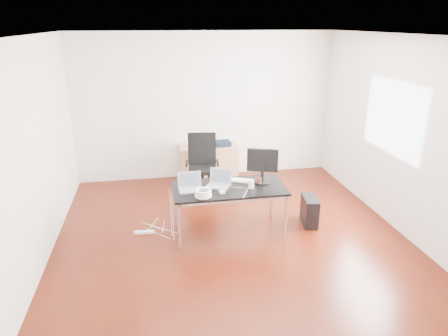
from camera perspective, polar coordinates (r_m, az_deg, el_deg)
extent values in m
plane|color=#3D1007|center=(5.96, 0.96, -9.51)|extent=(5.00, 5.00, 0.00)
plane|color=silver|center=(5.18, 1.15, 18.49)|extent=(5.00, 5.00, 0.00)
plane|color=silver|center=(7.80, -2.61, 8.70)|extent=(5.00, 0.00, 5.00)
plane|color=silver|center=(3.18, 10.07, -9.47)|extent=(5.00, 0.00, 5.00)
plane|color=silver|center=(5.51, -25.39, 1.80)|extent=(0.00, 5.00, 5.00)
plane|color=silver|center=(6.37, 23.74, 4.36)|extent=(0.00, 5.00, 5.00)
plane|color=white|center=(6.48, 22.92, 6.55)|extent=(0.00, 1.50, 1.50)
cube|color=black|center=(5.71, 0.71, -2.87)|extent=(1.60, 0.80, 0.03)
cube|color=silver|center=(5.48, -6.41, -8.35)|extent=(0.04, 0.04, 0.70)
cube|color=silver|center=(6.10, -6.91, -5.23)|extent=(0.04, 0.04, 0.70)
cube|color=silver|center=(5.75, 8.78, -7.01)|extent=(0.04, 0.04, 0.70)
cube|color=silver|center=(6.34, 6.76, -4.19)|extent=(0.04, 0.04, 0.70)
cylinder|color=black|center=(7.15, -3.08, -2.18)|extent=(0.06, 0.06, 0.47)
cube|color=black|center=(7.05, -3.12, -0.19)|extent=(0.54, 0.52, 0.06)
cube|color=black|center=(7.16, -3.16, 2.71)|extent=(0.47, 0.16, 0.55)
cube|color=#AE7957|center=(7.79, -4.47, 0.62)|extent=(0.50, 0.50, 0.70)
cube|color=#AE7957|center=(7.87, -0.05, 0.89)|extent=(0.50, 0.50, 0.70)
cube|color=black|center=(6.31, 12.11, -5.97)|extent=(0.27, 0.48, 0.44)
cylinder|color=black|center=(7.71, -4.46, -1.26)|extent=(0.30, 0.30, 0.28)
cube|color=white|center=(6.11, -11.31, -8.98)|extent=(0.30, 0.09, 0.04)
cube|color=silver|center=(5.60, -4.76, -3.20)|extent=(0.34, 0.24, 0.01)
cube|color=silver|center=(5.66, -4.95, -1.65)|extent=(0.33, 0.06, 0.22)
cube|color=#475166|center=(5.65, -4.94, -1.68)|extent=(0.29, 0.04, 0.18)
cube|color=silver|center=(5.71, -0.83, -2.67)|extent=(0.40, 0.36, 0.01)
cube|color=silver|center=(5.76, -0.44, -1.17)|extent=(0.31, 0.20, 0.22)
cube|color=#475166|center=(5.76, -0.43, -1.19)|extent=(0.27, 0.18, 0.18)
cylinder|color=black|center=(5.89, 5.46, -1.96)|extent=(0.26, 0.26, 0.02)
cylinder|color=black|center=(5.84, 5.51, -0.51)|extent=(0.05, 0.05, 0.30)
cube|color=black|center=(5.79, 5.52, 1.12)|extent=(0.44, 0.19, 0.34)
cube|color=#475166|center=(5.82, 5.45, 1.20)|extent=(0.38, 0.13, 0.29)
cube|color=white|center=(5.92, 2.11, -1.76)|extent=(0.46, 0.31, 0.02)
cylinder|color=white|center=(5.66, 3.89, -2.32)|extent=(0.10, 0.10, 0.12)
cylinder|color=#51251B|center=(5.81, 5.01, -1.86)|extent=(0.09, 0.09, 0.10)
torus|color=white|center=(5.40, -2.98, -3.96)|extent=(0.24, 0.24, 0.04)
torus|color=white|center=(5.38, -2.99, -3.61)|extent=(0.23, 0.23, 0.04)
torus|color=white|center=(5.37, -2.99, -3.26)|extent=(0.22, 0.22, 0.04)
cube|color=white|center=(5.51, -0.30, -3.46)|extent=(0.09, 0.09, 0.03)
cube|color=#9E9E9E|center=(7.59, -4.53, 3.59)|extent=(0.11, 0.10, 0.18)
cube|color=black|center=(7.70, -0.24, 3.54)|extent=(0.33, 0.27, 0.09)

